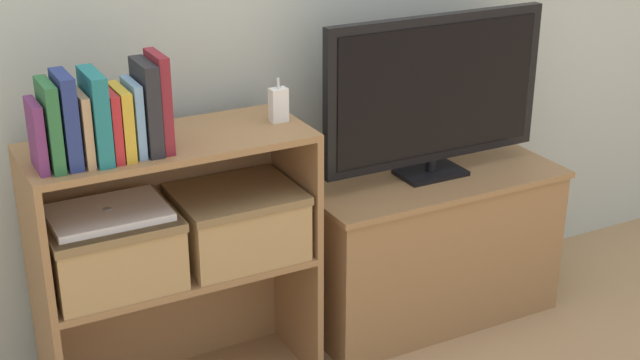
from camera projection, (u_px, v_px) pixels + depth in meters
tv_stand at (427, 245)px, 3.05m from camera, size 0.88×0.42×0.52m
tv at (435, 92)px, 2.84m from camera, size 0.79×0.14×0.53m
bookshelf_lower_tier at (173, 301)px, 2.68m from camera, size 0.79×0.33×0.42m
bookshelf_upper_tier at (165, 178)px, 2.52m from camera, size 0.79×0.33×0.38m
book_plum at (37, 136)px, 2.19m from camera, size 0.02×0.12×0.18m
book_forest at (50, 125)px, 2.19m from camera, size 0.03×0.14×0.22m
book_navy at (66, 120)px, 2.21m from camera, size 0.04×0.14×0.24m
book_tan at (82, 128)px, 2.24m from camera, size 0.02×0.14×0.18m
book_teal at (95, 116)px, 2.24m from camera, size 0.04×0.16×0.23m
book_crimson at (110, 124)px, 2.27m from camera, size 0.02×0.15×0.18m
book_mustard at (122, 122)px, 2.28m from camera, size 0.03×0.15×0.18m
book_skyblue at (134, 118)px, 2.29m from camera, size 0.02×0.13×0.20m
book_charcoal at (147, 107)px, 2.30m from camera, size 0.04×0.14×0.24m
book_maroon at (159, 102)px, 2.31m from camera, size 0.03×0.13×0.26m
baby_monitor at (279, 105)px, 2.55m from camera, size 0.05×0.03×0.13m
storage_basket_left at (111, 246)px, 2.44m from camera, size 0.35×0.30×0.20m
storage_basket_right at (237, 219)px, 2.60m from camera, size 0.35×0.30×0.20m
laptop at (108, 213)px, 2.40m from camera, size 0.31×0.23×0.02m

